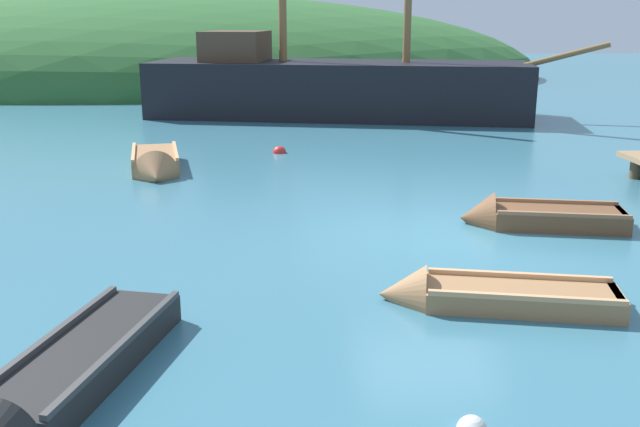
{
  "coord_description": "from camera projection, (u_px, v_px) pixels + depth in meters",
  "views": [
    {
      "loc": [
        -2.83,
        -11.79,
        3.74
      ],
      "look_at": [
        -1.88,
        0.91,
        0.23
      ],
      "focal_mm": 40.57,
      "sensor_mm": 36.0,
      "label": 1
    }
  ],
  "objects": [
    {
      "name": "ground_plane",
      "position": [
        432.0,
        238.0,
        12.53
      ],
      "size": [
        120.0,
        120.0,
        0.0
      ],
      "primitive_type": "plane",
      "color": "teal"
    },
    {
      "name": "shore_hill",
      "position": [
        149.0,
        79.0,
        43.69
      ],
      "size": [
        47.52,
        26.21,
        10.02
      ],
      "primitive_type": "ellipsoid",
      "color": "#2D602D",
      "rests_on": "ground"
    },
    {
      "name": "sailing_ship",
      "position": [
        334.0,
        96.0,
        27.32
      ],
      "size": [
        16.73,
        6.96,
        11.68
      ],
      "rotation": [
        0.0,
        0.0,
        -0.22
      ],
      "color": "black",
      "rests_on": "ground"
    },
    {
      "name": "rowboat_near_dock",
      "position": [
        532.0,
        220.0,
        13.22
      ],
      "size": [
        3.07,
        1.61,
        0.99
      ],
      "rotation": [
        0.0,
        0.0,
        2.93
      ],
      "color": "brown",
      "rests_on": "ground"
    },
    {
      "name": "rowboat_outer_left",
      "position": [
        156.0,
        166.0,
        17.77
      ],
      "size": [
        1.55,
        3.26,
        1.05
      ],
      "rotation": [
        0.0,
        0.0,
        4.87
      ],
      "color": "#9E7047",
      "rests_on": "ground"
    },
    {
      "name": "rowboat_outer_right",
      "position": [
        483.0,
        299.0,
        9.62
      ],
      "size": [
        3.26,
        1.56,
        0.86
      ],
      "rotation": [
        0.0,
        0.0,
        2.92
      ],
      "color": "#9E7047",
      "rests_on": "ground"
    },
    {
      "name": "rowboat_center",
      "position": [
        60.0,
        387.0,
        7.29
      ],
      "size": [
        1.89,
        3.88,
        0.88
      ],
      "rotation": [
        0.0,
        0.0,
        4.44
      ],
      "color": "black",
      "rests_on": "ground"
    },
    {
      "name": "buoy_red",
      "position": [
        279.0,
        153.0,
        20.24
      ],
      "size": [
        0.38,
        0.38,
        0.38
      ],
      "primitive_type": "sphere",
      "color": "red",
      "rests_on": "ground"
    }
  ]
}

